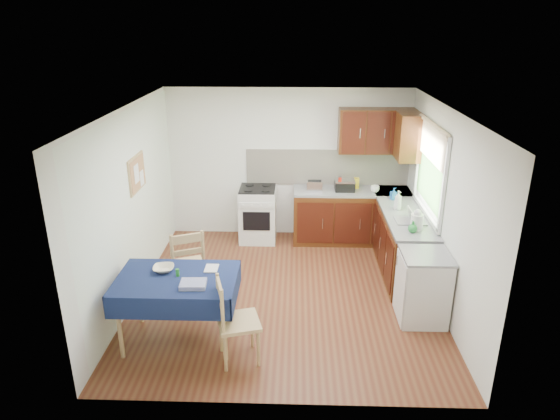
{
  "coord_description": "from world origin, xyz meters",
  "views": [
    {
      "loc": [
        0.13,
        -5.96,
        3.49
      ],
      "look_at": [
        -0.08,
        0.32,
        1.1
      ],
      "focal_mm": 32.0,
      "sensor_mm": 36.0,
      "label": 1
    }
  ],
  "objects_px": {
    "dining_table": "(177,286)",
    "dish_rack": "(411,220)",
    "sandwich_press": "(345,185)",
    "kettle": "(417,220)",
    "chair_far": "(187,264)",
    "toaster": "(315,186)",
    "chair_near": "(234,318)"
  },
  "relations": [
    {
      "from": "chair_far",
      "to": "kettle",
      "type": "bearing_deg",
      "value": 165.91
    },
    {
      "from": "chair_far",
      "to": "kettle",
      "type": "relative_size",
      "value": 3.81
    },
    {
      "from": "sandwich_press",
      "to": "kettle",
      "type": "xyz_separation_m",
      "value": [
        0.81,
        -1.58,
        0.03
      ]
    },
    {
      "from": "toaster",
      "to": "dish_rack",
      "type": "xyz_separation_m",
      "value": [
        1.28,
        -1.27,
        -0.06
      ]
    },
    {
      "from": "dining_table",
      "to": "chair_far",
      "type": "distance_m",
      "value": 0.83
    },
    {
      "from": "toaster",
      "to": "sandwich_press",
      "type": "xyz_separation_m",
      "value": [
        0.49,
        0.06,
        0.0
      ]
    },
    {
      "from": "sandwich_press",
      "to": "toaster",
      "type": "bearing_deg",
      "value": -165.95
    },
    {
      "from": "sandwich_press",
      "to": "dish_rack",
      "type": "relative_size",
      "value": 0.77
    },
    {
      "from": "sandwich_press",
      "to": "dish_rack",
      "type": "distance_m",
      "value": 1.55
    },
    {
      "from": "chair_far",
      "to": "dining_table",
      "type": "bearing_deg",
      "value": 72.01
    },
    {
      "from": "dining_table",
      "to": "chair_near",
      "type": "distance_m",
      "value": 0.78
    },
    {
      "from": "dining_table",
      "to": "dish_rack",
      "type": "relative_size",
      "value": 3.28
    },
    {
      "from": "chair_near",
      "to": "sandwich_press",
      "type": "height_order",
      "value": "sandwich_press"
    },
    {
      "from": "dining_table",
      "to": "chair_near",
      "type": "height_order",
      "value": "chair_near"
    },
    {
      "from": "chair_near",
      "to": "kettle",
      "type": "xyz_separation_m",
      "value": [
        2.25,
        1.62,
        0.5
      ]
    },
    {
      "from": "chair_far",
      "to": "sandwich_press",
      "type": "xyz_separation_m",
      "value": [
        2.18,
        2.05,
        0.43
      ]
    },
    {
      "from": "dining_table",
      "to": "sandwich_press",
      "type": "height_order",
      "value": "sandwich_press"
    },
    {
      "from": "dining_table",
      "to": "dish_rack",
      "type": "height_order",
      "value": "dish_rack"
    },
    {
      "from": "chair_far",
      "to": "chair_near",
      "type": "bearing_deg",
      "value": 99.88
    },
    {
      "from": "chair_near",
      "to": "dining_table",
      "type": "bearing_deg",
      "value": 47.46
    },
    {
      "from": "toaster",
      "to": "dining_table",
      "type": "bearing_deg",
      "value": -132.43
    },
    {
      "from": "toaster",
      "to": "sandwich_press",
      "type": "height_order",
      "value": "toaster"
    },
    {
      "from": "kettle",
      "to": "sandwich_press",
      "type": "bearing_deg",
      "value": 117.06
    },
    {
      "from": "chair_far",
      "to": "dish_rack",
      "type": "bearing_deg",
      "value": 170.7
    },
    {
      "from": "sandwich_press",
      "to": "kettle",
      "type": "distance_m",
      "value": 1.78
    },
    {
      "from": "toaster",
      "to": "kettle",
      "type": "bearing_deg",
      "value": -61.79
    },
    {
      "from": "chair_near",
      "to": "sandwich_press",
      "type": "distance_m",
      "value": 3.54
    },
    {
      "from": "chair_far",
      "to": "kettle",
      "type": "xyz_separation_m",
      "value": [
        2.99,
        0.46,
        0.46
      ]
    },
    {
      "from": "chair_far",
      "to": "toaster",
      "type": "relative_size",
      "value": 4.23
    },
    {
      "from": "dining_table",
      "to": "dish_rack",
      "type": "bearing_deg",
      "value": 35.34
    },
    {
      "from": "toaster",
      "to": "kettle",
      "type": "xyz_separation_m",
      "value": [
        1.3,
        -1.52,
        0.04
      ]
    },
    {
      "from": "dining_table",
      "to": "toaster",
      "type": "height_order",
      "value": "toaster"
    }
  ]
}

